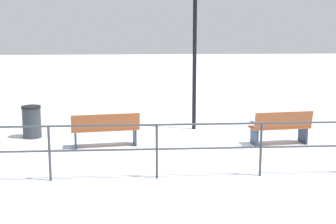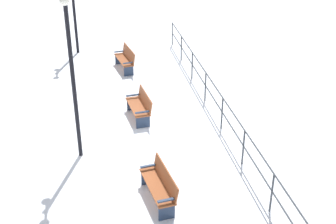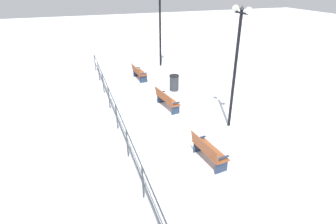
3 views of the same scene
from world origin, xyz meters
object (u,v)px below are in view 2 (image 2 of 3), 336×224
at_px(bench_third, 160,185).
at_px(lamppost_middle, 70,51).
at_px(bench_second, 140,106).
at_px(bench_nearest, 126,59).

distance_m(bench_third, lamppost_middle, 4.16).
bearing_deg(lamppost_middle, bench_third, 128.15).
distance_m(bench_second, bench_third, 4.43).
relative_size(bench_third, lamppost_middle, 0.37).
height_order(bench_second, bench_third, bench_second).
bearing_deg(lamppost_middle, bench_second, -135.73).
bearing_deg(bench_nearest, bench_second, 80.91).
height_order(bench_nearest, lamppost_middle, lamppost_middle).
relative_size(bench_nearest, bench_second, 1.07).
bearing_deg(bench_second, bench_third, 82.27).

